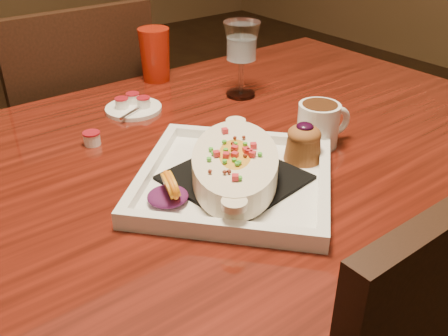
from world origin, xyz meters
TOP-DOWN VIEW (x-y plane):
  - table at (0.00, 0.00)m, footprint 1.50×0.90m
  - chair_far at (-0.00, 0.63)m, footprint 0.42×0.42m
  - plate at (-0.01, -0.13)m, footprint 0.44×0.44m
  - coffee_mug at (0.21, -0.11)m, footprint 0.11×0.08m
  - goblet at (0.25, 0.18)m, footprint 0.08×0.08m
  - saucer at (0.00, 0.26)m, footprint 0.13×0.13m
  - creamer_loose at (-0.14, 0.16)m, footprint 0.03×0.03m
  - red_tumbler at (0.15, 0.40)m, footprint 0.08×0.08m

SIDE VIEW (x-z plane):
  - chair_far at x=0.00m, z-range 0.04..0.97m
  - table at x=0.00m, z-range 0.28..1.03m
  - saucer at x=0.00m, z-range 0.72..0.80m
  - creamer_loose at x=-0.14m, z-range 0.75..0.78m
  - plate at x=-0.01m, z-range 0.74..0.82m
  - coffee_mug at x=0.21m, z-range 0.75..0.84m
  - red_tumbler at x=0.15m, z-range 0.75..0.88m
  - goblet at x=0.25m, z-range 0.78..0.96m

